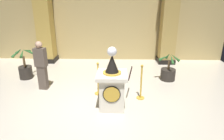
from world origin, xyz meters
TOP-DOWN VIEW (x-y plane):
  - ground_plane at (0.00, 0.00)m, footprint 11.16×11.16m
  - back_wall at (0.00, 4.74)m, footprint 11.16×0.16m
  - pedestal_clock at (0.38, 0.02)m, footprint 0.81×0.81m
  - stanchion_near at (1.23, 0.58)m, footprint 0.24×0.24m
  - stanchion_far at (-0.07, 0.84)m, footprint 0.24×0.24m
  - velvet_rope at (0.58, 0.71)m, footprint 0.82×0.80m
  - column_left at (-2.79, 4.25)m, footprint 0.80×0.80m
  - column_right at (2.79, 4.25)m, footprint 0.80×0.80m
  - potted_palm_left at (-2.93, 2.08)m, footprint 0.83×0.84m
  - potted_palm_right at (2.40, 2.08)m, footprint 0.78×0.76m
  - bystander_guest at (-1.94, 1.17)m, footprint 0.39×0.27m

SIDE VIEW (x-z plane):
  - ground_plane at x=0.00m, z-range 0.00..0.00m
  - potted_palm_right at x=2.40m, z-range -0.23..0.81m
  - stanchion_far at x=-0.07m, z-range -0.16..0.90m
  - potted_palm_left at x=-2.93m, z-range -0.23..0.98m
  - stanchion_near at x=1.23m, z-range -0.16..0.92m
  - pedestal_clock at x=0.38m, z-range -0.21..1.52m
  - velvet_rope at x=0.58m, z-range 0.68..0.90m
  - bystander_guest at x=-1.94m, z-range 0.05..1.66m
  - column_left at x=-2.79m, z-range -0.01..3.61m
  - column_right at x=2.79m, z-range -0.01..3.61m
  - back_wall at x=0.00m, z-range 0.00..3.78m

